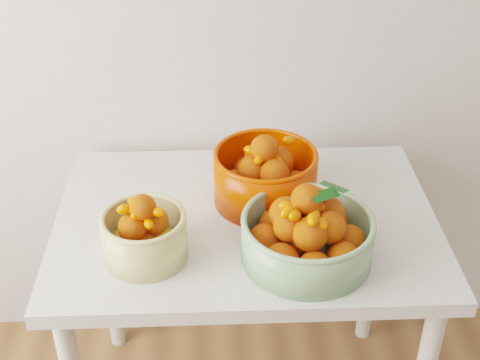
# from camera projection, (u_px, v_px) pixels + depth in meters

# --- Properties ---
(table) EXTENTS (1.00, 0.70, 0.75)m
(table) POSITION_uv_depth(u_px,v_px,m) (246.00, 245.00, 1.81)
(table) COLOR silver
(table) RESTS_ON ground
(bowl_cream) EXTENTS (0.21, 0.21, 0.18)m
(bowl_cream) POSITION_uv_depth(u_px,v_px,m) (144.00, 234.00, 1.58)
(bowl_cream) COLOR #CDBC72
(bowl_cream) RESTS_ON table
(bowl_green) EXTENTS (0.34, 0.34, 0.20)m
(bowl_green) POSITION_uv_depth(u_px,v_px,m) (307.00, 235.00, 1.58)
(bowl_green) COLOR #7AA371
(bowl_green) RESTS_ON table
(bowl_orange) EXTENTS (0.30, 0.30, 0.20)m
(bowl_orange) POSITION_uv_depth(u_px,v_px,m) (265.00, 175.00, 1.78)
(bowl_orange) COLOR red
(bowl_orange) RESTS_ON table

